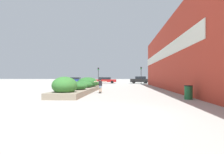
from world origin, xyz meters
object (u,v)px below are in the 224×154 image
traffic_light_right (141,72)px  skateboard (100,92)px  traffic_light_left (98,73)px  trash_bin (188,92)px  car_center_left (74,80)px  car_rightmost (106,80)px  car_center_right (168,80)px  car_leftmost (140,80)px  skateboarder (100,84)px

traffic_light_right → skateboard: bearing=-103.4°
traffic_light_left → trash_bin: bearing=-71.5°
car_center_left → traffic_light_left: 8.78m
traffic_light_left → car_rightmost: bearing=77.5°
car_center_left → car_center_right: car_center_right is taller
trash_bin → car_leftmost: (-0.54, 32.14, 0.38)m
trash_bin → traffic_light_left: (-9.36, 27.89, 1.87)m
skateboard → car_center_left: size_ratio=0.18×
car_leftmost → car_rightmost: (-7.77, 0.48, -0.08)m
car_center_right → traffic_light_left: (-15.74, -7.31, 1.53)m
trash_bin → car_rightmost: (-8.30, 32.62, 0.30)m
trash_bin → car_center_right: bearing=79.7°
car_rightmost → traffic_light_left: bearing=-12.5°
traffic_light_left → car_leftmost: bearing=25.7°
skateboard → car_center_left: bearing=100.9°
trash_bin → traffic_light_right: size_ratio=0.25×
car_leftmost → car_rightmost: size_ratio=0.88×
trash_bin → car_rightmost: car_rightmost is taller
skateboard → trash_bin: trash_bin is taller
trash_bin → skateboarder: bearing=142.9°
skateboard → car_center_right: 33.03m
trash_bin → car_leftmost: 32.15m
car_center_left → car_rightmost: 7.62m
car_center_right → traffic_light_left: bearing=114.9°
skateboard → car_center_left: (-9.69, 28.92, 0.67)m
car_leftmost → car_center_left: bearing=84.6°
skateboarder → car_center_left: bearing=100.9°
skateboard → car_rightmost: bearing=86.7°
car_leftmost → traffic_light_left: traffic_light_left is taller
car_center_left → traffic_light_right: size_ratio=1.30×
car_leftmost → car_rightmost: car_leftmost is taller
skateboard → car_leftmost: car_leftmost is taller
trash_bin → car_center_left: car_center_left is taller
car_leftmost → car_center_right: bearing=-66.1°
car_leftmost → car_center_right: size_ratio=1.10×
skateboard → car_rightmost: size_ratio=0.17×
car_rightmost → skateboarder: bearing=4.4°
skateboarder → trash_bin: bearing=-44.7°
car_center_left → traffic_light_left: traffic_light_left is taller
skateboard → car_leftmost: bearing=70.8°
car_leftmost → traffic_light_right: size_ratio=1.21×
skateboarder → car_rightmost: size_ratio=0.25×
skateboarder → car_leftmost: size_ratio=0.28×
traffic_light_left → car_center_right: bearing=24.9°
skateboard → skateboarder: bearing=-90.5°
skateboarder → car_rightmost: (-2.13, 27.96, -0.08)m
skateboard → trash_bin: size_ratio=0.90×
traffic_light_left → traffic_light_right: (8.77, 0.16, 0.07)m
traffic_light_right → trash_bin: bearing=-88.8°
skateboarder → car_leftmost: car_leftmost is taller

